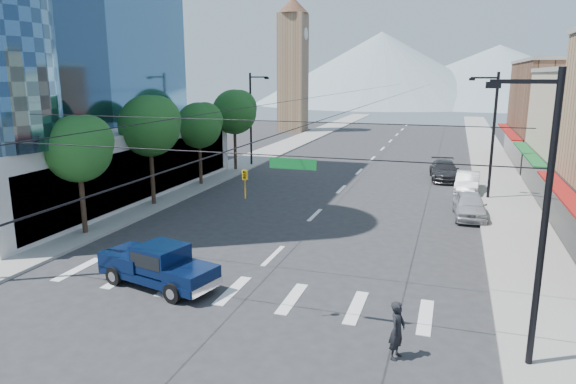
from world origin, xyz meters
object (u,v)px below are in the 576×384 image
parked_car_near (470,205)px  parked_car_far (444,170)px  pickup_truck (158,264)px  parked_car_mid (467,182)px  pedestrian (397,330)px

parked_car_near → parked_car_far: 12.22m
pickup_truck → parked_car_near: (12.81, 15.40, -0.15)m
parked_car_near → parked_car_mid: parked_car_near is taller
parked_car_mid → pedestrian: bearing=-91.7°
pickup_truck → parked_car_mid: (12.81, 22.93, -0.18)m
pickup_truck → pedestrian: (10.27, -2.69, -0.01)m
parked_car_near → parked_car_far: bearing=95.3°
pickup_truck → parked_car_far: 29.61m
parked_car_near → parked_car_far: size_ratio=0.85×
parked_car_near → parked_car_mid: (0.00, 7.52, -0.03)m
parked_car_mid → parked_car_far: (-1.80, 4.56, 0.03)m
pickup_truck → parked_car_mid: size_ratio=1.21×
pedestrian → parked_car_near: pedestrian is taller
parked_car_near → pedestrian: bearing=-101.2°
pedestrian → parked_car_far: size_ratio=0.34×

